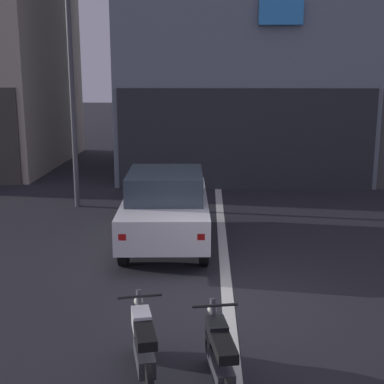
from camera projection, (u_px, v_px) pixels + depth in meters
The scene contains 7 objects.
ground_plane at pixel (228, 303), 8.64m from camera, with size 120.00×120.00×0.00m, color #232328.
lane_centre_line at pixel (220, 210), 14.49m from camera, with size 0.20×18.00×0.01m, color silver.
car_white_crossing_near at pixel (166, 205), 11.40m from camera, with size 1.92×4.17×1.64m.
car_silver_down_street at pixel (254, 142), 21.73m from camera, with size 1.78×4.11×1.64m.
street_lamp at pixel (71, 60), 14.04m from camera, with size 0.36×0.36×6.52m.
motorcycle_white_row_leftmost at pixel (143, 346), 6.36m from camera, with size 0.57×1.64×0.98m.
motorcycle_black_row_left_mid at pixel (220, 358), 6.10m from camera, with size 0.55×1.66×0.98m.
Camera 1 is at (-0.35, -8.05, 3.65)m, focal length 49.70 mm.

